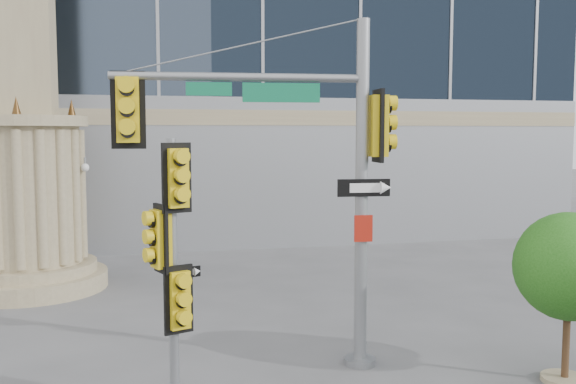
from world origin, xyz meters
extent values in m
cylinder|color=gray|center=(-6.00, 9.00, 0.25)|extent=(4.40, 4.40, 0.50)
cylinder|color=gray|center=(-6.00, 9.00, 0.65)|extent=(3.80, 3.80, 0.30)
cylinder|color=gray|center=(-6.00, 9.00, 2.80)|extent=(3.00, 3.00, 4.00)
cylinder|color=gray|center=(-6.00, 9.00, 4.95)|extent=(3.50, 3.50, 0.30)
cone|color=#472D14|center=(-4.70, 9.00, 5.35)|extent=(0.24, 0.24, 0.50)
cylinder|color=slate|center=(1.38, 0.88, 0.07)|extent=(0.63, 0.63, 0.14)
cylinder|color=slate|center=(1.38, 0.88, 3.39)|extent=(0.25, 0.25, 6.78)
cylinder|color=slate|center=(-0.98, 1.08, 5.65)|extent=(4.74, 0.55, 0.16)
cube|color=#0C6C46|center=(-0.20, 0.99, 5.37)|extent=(1.47, 0.17, 0.36)
cube|color=yellow|center=(-3.01, 1.24, 5.03)|extent=(0.65, 0.37, 1.41)
cube|color=yellow|center=(1.70, 0.85, 4.74)|extent=(0.37, 0.65, 1.41)
cube|color=black|center=(1.37, 0.72, 3.56)|extent=(1.04, 0.12, 0.34)
cube|color=#A71C0F|center=(1.37, 0.72, 2.77)|extent=(0.36, 0.06, 0.52)
cylinder|color=slate|center=(-2.33, -0.32, 2.26)|extent=(0.16, 0.16, 4.53)
cube|color=yellow|center=(-2.26, -0.50, 3.89)|extent=(0.56, 0.41, 1.13)
cube|color=yellow|center=(-2.52, -0.39, 2.90)|extent=(0.41, 0.56, 1.13)
cube|color=yellow|center=(-2.26, -0.50, 1.90)|extent=(0.56, 0.41, 1.13)
cube|color=black|center=(-2.14, -0.36, 2.31)|extent=(0.53, 0.23, 0.18)
cylinder|color=gray|center=(4.79, -0.85, 0.05)|extent=(0.85, 0.85, 0.09)
cylinder|color=#382314|center=(4.79, -0.85, 0.85)|extent=(0.13, 0.13, 1.71)
sphere|color=#1D5914|center=(4.79, -0.85, 2.18)|extent=(1.99, 1.99, 1.99)
sphere|color=#1D5914|center=(4.46, -1.08, 1.94)|extent=(1.04, 1.04, 1.04)
camera|label=1|loc=(-2.88, -10.89, 4.62)|focal=40.00mm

